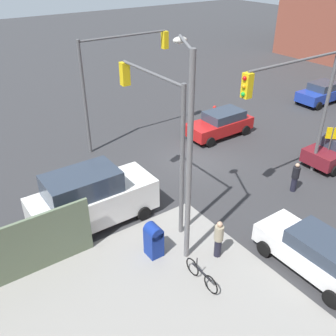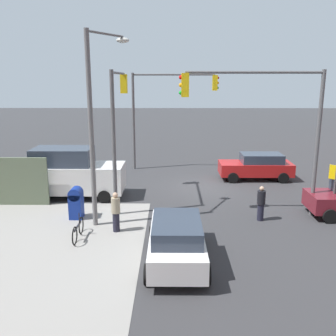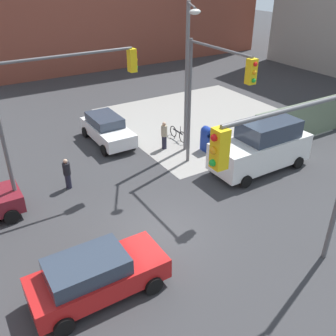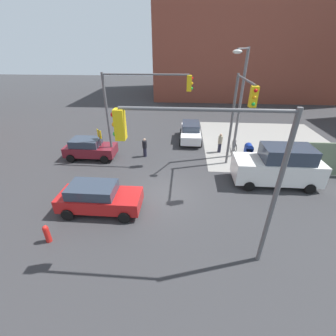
{
  "view_description": "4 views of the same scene",
  "coord_description": "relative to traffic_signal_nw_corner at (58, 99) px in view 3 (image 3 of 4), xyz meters",
  "views": [
    {
      "loc": [
        12.15,
        14.42,
        10.43
      ],
      "look_at": [
        2.66,
        0.93,
        0.84
      ],
      "focal_mm": 40.0,
      "sensor_mm": 36.0,
      "label": 1
    },
    {
      "loc": [
        1.96,
        20.83,
        6.11
      ],
      "look_at": [
        2.13,
        0.23,
        1.19
      ],
      "focal_mm": 40.0,
      "sensor_mm": 36.0,
      "label": 2
    },
    {
      "loc": [
        -6.04,
        -10.49,
        9.63
      ],
      "look_at": [
        1.55,
        1.8,
        1.66
      ],
      "focal_mm": 40.0,
      "sensor_mm": 36.0,
      "label": 3
    },
    {
      "loc": [
        1.13,
        -11.36,
        8.1
      ],
      "look_at": [
        0.26,
        0.31,
        1.67
      ],
      "focal_mm": 24.0,
      "sensor_mm": 36.0,
      "label": 4
    }
  ],
  "objects": [
    {
      "name": "pedestrian_crossing",
      "position": [
        6.29,
        2.0,
        -3.81
      ],
      "size": [
        0.36,
        0.36,
        1.67
      ],
      "rotation": [
        0.0,
        0.0,
        3.47
      ],
      "color": "#9E937A",
      "rests_on": "ground"
    },
    {
      "name": "sidewalk_corner",
      "position": [
        11.09,
        4.5,
        -4.67
      ],
      "size": [
        12.0,
        12.0,
        0.01
      ],
      "primitive_type": "cube",
      "color": "gray",
      "rests_on": "ground"
    },
    {
      "name": "sedan_red",
      "position": [
        -1.27,
        -6.28,
        -3.83
      ],
      "size": [
        4.43,
        2.02,
        1.62
      ],
      "color": "#B21919",
      "rests_on": "ground"
    },
    {
      "name": "traffic_signal_nw_corner",
      "position": [
        0.0,
        0.0,
        0.0
      ],
      "size": [
        6.22,
        0.36,
        6.5
      ],
      "color": "#59595B",
      "rests_on": "ground"
    },
    {
      "name": "bicycle_leaning_on_fence",
      "position": [
        7.69,
        2.7,
        -4.33
      ],
      "size": [
        0.05,
        1.75,
        0.97
      ],
      "color": "black",
      "rests_on": "ground"
    },
    {
      "name": "coupe_white",
      "position": [
        3.86,
        4.62,
        -3.83
      ],
      "size": [
        2.02,
        4.4,
        1.62
      ],
      "color": "white",
      "rests_on": "ground"
    },
    {
      "name": "pedestrian_waiting",
      "position": [
        0.09,
        0.7,
        -3.87
      ],
      "size": [
        0.36,
        0.36,
        1.56
      ],
      "rotation": [
        0.0,
        0.0,
        1.8
      ],
      "color": "black",
      "rests_on": "ground"
    },
    {
      "name": "ground_plane",
      "position": [
        2.09,
        -4.5,
        -4.67
      ],
      "size": [
        120.0,
        120.0,
        0.0
      ],
      "primitive_type": "plane",
      "color": "#333335"
    },
    {
      "name": "van_white_delivery",
      "position": [
        9.37,
        -2.7,
        -3.39
      ],
      "size": [
        5.4,
        2.32,
        2.62
      ],
      "color": "white",
      "rests_on": "ground"
    },
    {
      "name": "street_lamp_corner",
      "position": [
        7.12,
        0.97,
        0.03
      ],
      "size": [
        1.5,
        2.4,
        8.0
      ],
      "color": "slate",
      "rests_on": "ground"
    },
    {
      "name": "traffic_signal_ne_corner",
      "position": [
        6.59,
        -1.69,
        -0.1
      ],
      "size": [
        0.36,
        4.54,
        6.5
      ],
      "color": "#59595B",
      "rests_on": "ground"
    },
    {
      "name": "traffic_signal_se_corner",
      "position": [
        4.37,
        -9.0,
        -0.03
      ],
      "size": [
        5.79,
        0.36,
        6.5
      ],
      "color": "#59595B",
      "rests_on": "ground"
    },
    {
      "name": "mailbox_blue",
      "position": [
        8.29,
        0.5,
        -3.91
      ],
      "size": [
        0.56,
        0.64,
        1.43
      ],
      "color": "navy",
      "rests_on": "ground"
    }
  ]
}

